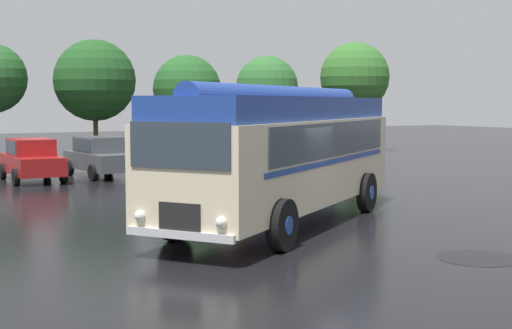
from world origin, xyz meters
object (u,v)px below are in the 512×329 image
object	(u,v)px
car_near_left	(32,160)
car_far_right	(225,153)
car_mid_left	(100,156)
box_van	(282,139)
car_mid_right	(162,154)
vintage_bus	(284,150)

from	to	relation	value
car_near_left	car_far_right	distance (m)	8.24
car_mid_left	box_van	bearing A→B (deg)	-1.17
car_mid_right	car_far_right	xyz separation A→B (m)	(2.59, -0.87, 0.00)
vintage_bus	box_van	xyz separation A→B (m)	(7.79, 13.41, -0.53)
vintage_bus	box_van	bearing A→B (deg)	59.85
vintage_bus	car_far_right	size ratio (longest dim) A/B	2.20
car_mid_right	car_near_left	bearing A→B (deg)	-174.67
vintage_bus	car_mid_left	world-z (taller)	vintage_bus
car_mid_left	box_van	distance (m)	8.64
box_van	car_near_left	bearing A→B (deg)	-179.21
vintage_bus	car_mid_right	xyz separation A→B (m)	(1.97, 13.77, -1.05)
car_near_left	box_van	size ratio (longest dim) A/B	0.73
car_far_right	car_near_left	bearing A→B (deg)	177.60
car_far_right	car_mid_right	bearing A→B (deg)	161.40
car_near_left	car_mid_right	xyz separation A→B (m)	(5.64, 0.53, 0.00)
vintage_bus	car_mid_left	xyz separation A→B (m)	(-0.83, 13.58, -1.05)
car_mid_left	car_far_right	world-z (taller)	same
car_mid_left	car_mid_right	size ratio (longest dim) A/B	1.01
vintage_bus	box_van	distance (m)	15.51
vintage_bus	car_far_right	xyz separation A→B (m)	(4.56, 12.90, -1.05)
car_mid_right	box_van	distance (m)	5.85
car_mid_left	car_mid_right	world-z (taller)	same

